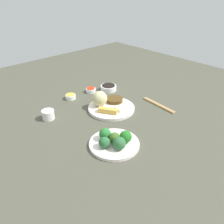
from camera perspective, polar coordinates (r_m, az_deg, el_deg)
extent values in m
cube|color=#454638|center=(1.25, -0.24, -0.14)|extent=(2.20, 2.20, 0.02)
cylinder|color=white|center=(1.26, -0.17, 0.95)|extent=(0.25, 0.25, 0.02)
sphere|color=#BBB884|center=(1.25, -3.05, 3.33)|extent=(0.08, 0.08, 0.08)
cube|color=gold|center=(1.19, -1.05, 0.34)|extent=(0.08, 0.10, 0.02)
cube|color=beige|center=(1.23, 2.74, 1.09)|extent=(0.09, 0.07, 0.01)
cylinder|color=#4D3717|center=(1.30, 0.64, 3.00)|extent=(0.09, 0.09, 0.02)
cylinder|color=white|center=(1.00, 0.56, -7.87)|extent=(0.22, 0.22, 0.01)
sphere|color=#3C5E21|center=(0.98, 0.66, -6.40)|extent=(0.05, 0.05, 0.05)
sphere|color=#1F6A1F|center=(0.98, 3.35, -6.10)|extent=(0.05, 0.05, 0.05)
sphere|color=#286034|center=(0.95, -1.88, -7.50)|extent=(0.05, 0.05, 0.05)
sphere|color=#2C6235|center=(0.94, 1.81, -7.70)|extent=(0.05, 0.05, 0.05)
sphere|color=#26702E|center=(1.00, -1.72, -5.42)|extent=(0.05, 0.05, 0.05)
cylinder|color=white|center=(1.48, -0.86, 5.95)|extent=(0.10, 0.10, 0.03)
cylinder|color=black|center=(1.47, -0.86, 6.56)|extent=(0.08, 0.08, 0.00)
cylinder|color=white|center=(1.46, -5.23, 5.34)|extent=(0.06, 0.06, 0.02)
cylinder|color=red|center=(1.45, -5.25, 5.86)|extent=(0.05, 0.05, 0.00)
cylinder|color=white|center=(1.39, -10.17, 3.69)|extent=(0.06, 0.06, 0.02)
cylinder|color=yellow|center=(1.38, -10.22, 4.23)|extent=(0.05, 0.05, 0.00)
cylinder|color=silver|center=(1.21, -15.43, -0.64)|extent=(0.06, 0.06, 0.05)
cube|color=#A07C4D|center=(1.32, 11.42, 1.70)|extent=(0.04, 0.22, 0.01)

